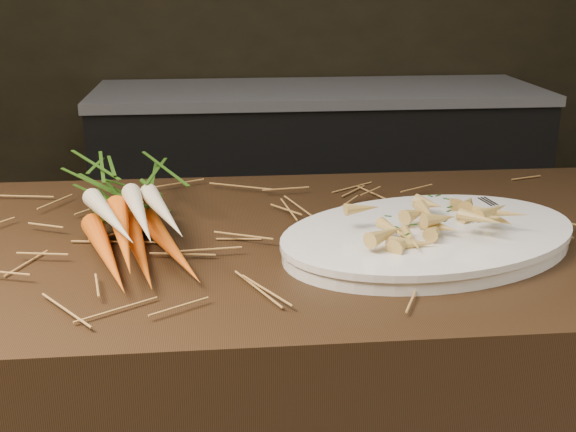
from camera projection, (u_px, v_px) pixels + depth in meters
name	position (u px, v px, depth m)	size (l,w,h in m)	color
back_counter	(317.00, 186.00, 3.08)	(1.82, 0.62, 0.84)	black
straw_bedding	(293.00, 230.00, 1.13)	(1.40, 0.60, 0.02)	olive
root_veg_bunch	(124.00, 202.00, 1.14)	(0.27, 0.52, 0.09)	#CC4A08
serving_platter	(429.00, 240.00, 1.07)	(0.46, 0.31, 0.02)	white
roasted_veg_heap	(431.00, 216.00, 1.06)	(0.23, 0.16, 0.05)	#AD8F44
serving_fork	(525.00, 220.00, 1.12)	(0.02, 0.17, 0.00)	silver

